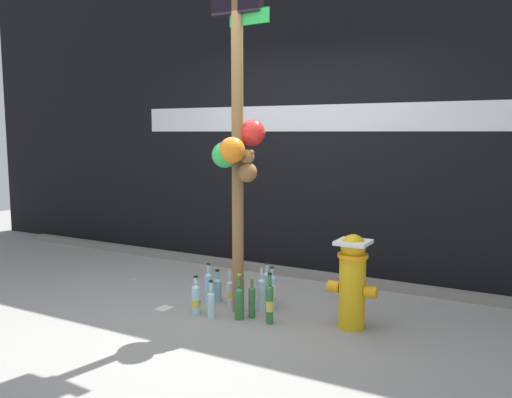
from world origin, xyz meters
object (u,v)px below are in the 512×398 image
Objects in this scene: bottle_9 at (230,292)px; bottle_4 at (211,303)px; fire_hydrant at (352,279)px; bottle_5 at (239,302)px; bottle_0 at (196,299)px; bottle_8 at (209,287)px; memorial_post at (237,126)px; bottle_3 at (270,303)px; bottle_7 at (252,301)px; bottle_10 at (218,288)px; bottle_1 at (261,293)px; bottle_2 at (272,291)px; bottle_6 at (267,287)px.

bottle_4 is at bearing -82.79° from bottle_9.
fire_hydrant reaches higher than bottle_5.
bottle_8 is (-0.06, 0.28, 0.02)m from bottle_0.
bottle_5 is at bearing -53.31° from memorial_post.
bottle_7 is at bearing 164.37° from bottle_3.
bottle_10 is (-0.15, 0.02, 0.01)m from bottle_9.
bottle_9 is at bearing 148.27° from bottle_7.
bottle_0 is 0.95× the size of bottle_7.
bottle_3 is 0.20m from bottle_7.
bottle_7 is at bearing -86.13° from bottle_1.
bottle_7 is (-0.05, -0.27, -0.02)m from bottle_2.
bottle_1 reaches higher than bottle_5.
bottle_6 is at bearing 85.01° from bottle_5.
bottle_2 is at bearing 4.22° from bottle_10.
fire_hydrant is 1.18m from bottle_9.
bottle_0 is (-1.26, -0.33, -0.26)m from fire_hydrant.
bottle_10 is (-1.29, 0.05, -0.27)m from fire_hydrant.
bottle_1 is 0.51m from bottle_8.
bottle_10 is at bearing 157.41° from bottle_3.
bottle_1 is 0.32m from bottle_3.
memorial_post is 7.44× the size of bottle_5.
bottle_7 is at bearing -99.83° from bottle_2.
bottle_0 is 1.04× the size of bottle_4.
fire_hydrant is 0.95m from bottle_5.
bottle_10 is (-0.19, 0.39, -0.01)m from bottle_4.
fire_hydrant is at bearing -0.25° from bottle_1.
fire_hydrant is at bearing 2.34° from bottle_8.
bottle_1 is 0.34m from bottle_9.
bottle_4 is 0.91× the size of bottle_7.
bottle_9 is at bearing -6.72° from bottle_10.
bottle_7 is at bearing 47.41° from bottle_5.
bottle_0 reaches higher than bottle_10.
bottle_7 is (-0.19, 0.05, -0.03)m from bottle_3.
bottle_7 is 1.18× the size of bottle_10.
bottle_8 is (-0.57, -0.14, -0.01)m from bottle_2.
bottle_3 is 1.09× the size of bottle_5.
bottle_9 is at bearing 132.61° from bottle_5.
bottle_5 reaches higher than bottle_7.
bottle_8 is at bearing 165.47° from bottle_3.
bottle_0 is 0.28m from bottle_8.
bottle_7 reaches higher than bottle_0.
bottle_5 is at bearing -132.59° from bottle_7.
memorial_post reaches higher than bottle_0.
bottle_9 is 0.15m from bottle_10.
bottle_10 is at bearing 73.51° from bottle_8.
bottle_0 is at bearing -131.33° from bottle_6.
bottle_0 is 0.16m from bottle_4.
bottle_10 is at bearing 149.07° from memorial_post.
memorial_post is at bearing 166.32° from bottle_3.
bottle_0 is (-0.30, -0.18, -1.45)m from memorial_post.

